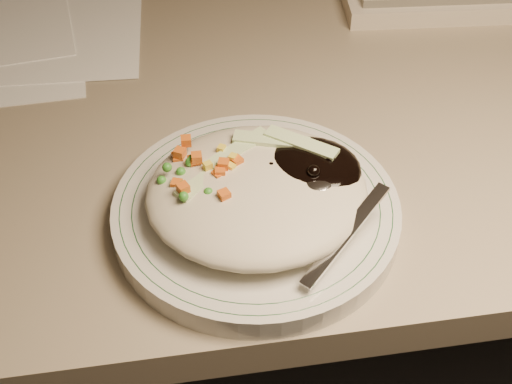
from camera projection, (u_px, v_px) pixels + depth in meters
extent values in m
cube|color=gray|center=(311.00, 87.00, 0.82)|extent=(1.40, 0.70, 0.04)
cylinder|color=silver|center=(256.00, 213.00, 0.64)|extent=(0.26, 0.26, 0.02)
torus|color=#144723|center=(256.00, 205.00, 0.63)|extent=(0.24, 0.24, 0.00)
torus|color=#144723|center=(256.00, 205.00, 0.63)|extent=(0.22, 0.22, 0.00)
ellipsoid|color=#BFB69B|center=(257.00, 193.00, 0.61)|extent=(0.19, 0.18, 0.04)
ellipsoid|color=black|center=(305.00, 171.00, 0.62)|extent=(0.10, 0.09, 0.03)
ellipsoid|color=orange|center=(202.00, 181.00, 0.62)|extent=(0.08, 0.08, 0.02)
sphere|color=black|center=(271.00, 168.00, 0.61)|extent=(0.01, 0.01, 0.01)
sphere|color=black|center=(302.00, 160.00, 0.62)|extent=(0.01, 0.01, 0.01)
sphere|color=black|center=(330.00, 160.00, 0.61)|extent=(0.01, 0.01, 0.01)
sphere|color=black|center=(319.00, 155.00, 0.63)|extent=(0.01, 0.01, 0.01)
sphere|color=black|center=(314.00, 172.00, 0.60)|extent=(0.01, 0.01, 0.01)
sphere|color=black|center=(301.00, 166.00, 0.62)|extent=(0.01, 0.01, 0.01)
sphere|color=black|center=(311.00, 156.00, 0.63)|extent=(0.01, 0.01, 0.01)
cube|color=#CE5916|center=(197.00, 158.00, 0.61)|extent=(0.01, 0.01, 0.01)
cube|color=#CE5916|center=(218.00, 182.00, 0.60)|extent=(0.01, 0.01, 0.01)
cube|color=#CE5916|center=(180.00, 153.00, 0.62)|extent=(0.01, 0.01, 0.01)
cube|color=#CE5916|center=(224.00, 164.00, 0.60)|extent=(0.01, 0.01, 0.01)
cube|color=#CE5916|center=(220.00, 172.00, 0.60)|extent=(0.01, 0.01, 0.01)
cube|color=#CE5916|center=(178.00, 157.00, 0.63)|extent=(0.01, 0.01, 0.01)
cube|color=#CE5916|center=(194.00, 161.00, 0.61)|extent=(0.01, 0.01, 0.01)
cube|color=#CE5916|center=(218.00, 176.00, 0.60)|extent=(0.01, 0.01, 0.01)
cube|color=#CE5916|center=(237.00, 162.00, 0.61)|extent=(0.01, 0.01, 0.01)
cube|color=#CE5916|center=(186.00, 141.00, 0.63)|extent=(0.01, 0.01, 0.01)
cube|color=#CE5916|center=(183.00, 188.00, 0.59)|extent=(0.01, 0.01, 0.01)
cube|color=#CE5916|center=(224.00, 195.00, 0.58)|extent=(0.01, 0.01, 0.01)
cube|color=#CE5916|center=(177.00, 185.00, 0.60)|extent=(0.01, 0.01, 0.01)
cube|color=#CE5916|center=(179.00, 160.00, 0.63)|extent=(0.01, 0.01, 0.01)
sphere|color=#388C28|center=(219.00, 169.00, 0.61)|extent=(0.01, 0.01, 0.01)
sphere|color=#388C28|center=(184.00, 196.00, 0.58)|extent=(0.01, 0.01, 0.01)
sphere|color=#388C28|center=(181.00, 172.00, 0.61)|extent=(0.01, 0.01, 0.01)
sphere|color=#388C28|center=(167.00, 167.00, 0.60)|extent=(0.01, 0.01, 0.01)
sphere|color=#388C28|center=(215.00, 166.00, 0.62)|extent=(0.01, 0.01, 0.01)
sphere|color=#388C28|center=(227.00, 193.00, 0.60)|extent=(0.01, 0.01, 0.01)
sphere|color=#388C28|center=(202.00, 177.00, 0.61)|extent=(0.01, 0.01, 0.01)
sphere|color=#388C28|center=(196.00, 194.00, 0.60)|extent=(0.01, 0.01, 0.01)
sphere|color=#388C28|center=(162.00, 180.00, 0.61)|extent=(0.01, 0.01, 0.01)
sphere|color=#388C28|center=(192.00, 159.00, 0.61)|extent=(0.01, 0.01, 0.01)
sphere|color=#388C28|center=(190.00, 162.00, 0.61)|extent=(0.01, 0.01, 0.01)
sphere|color=#388C28|center=(183.00, 185.00, 0.60)|extent=(0.01, 0.01, 0.01)
sphere|color=#388C28|center=(208.00, 192.00, 0.59)|extent=(0.01, 0.01, 0.01)
sphere|color=#388C28|center=(239.00, 152.00, 0.63)|extent=(0.01, 0.01, 0.01)
cube|color=yellow|center=(213.00, 166.00, 0.61)|extent=(0.01, 0.01, 0.01)
cube|color=yellow|center=(231.00, 168.00, 0.61)|extent=(0.01, 0.01, 0.01)
cube|color=yellow|center=(200.00, 165.00, 0.62)|extent=(0.01, 0.01, 0.01)
cube|color=yellow|center=(208.00, 166.00, 0.61)|extent=(0.01, 0.01, 0.01)
cube|color=yellow|center=(202.00, 179.00, 0.61)|extent=(0.01, 0.01, 0.01)
cube|color=yellow|center=(233.00, 158.00, 0.61)|extent=(0.01, 0.01, 0.01)
cube|color=yellow|center=(221.00, 149.00, 0.62)|extent=(0.01, 0.01, 0.01)
cube|color=yellow|center=(213.00, 178.00, 0.61)|extent=(0.01, 0.01, 0.01)
cube|color=#B2D18C|center=(239.00, 149.00, 0.63)|extent=(0.06, 0.05, 0.00)
cube|color=#B2D18C|center=(271.00, 140.00, 0.63)|extent=(0.07, 0.04, 0.00)
cube|color=#B2D18C|center=(209.00, 177.00, 0.60)|extent=(0.06, 0.06, 0.00)
cube|color=#B2D18C|center=(301.00, 143.00, 0.63)|extent=(0.06, 0.05, 0.00)
cube|color=#B2D18C|center=(264.00, 187.00, 0.60)|extent=(0.07, 0.02, 0.00)
cube|color=#B2D18C|center=(224.00, 169.00, 0.61)|extent=(0.06, 0.05, 0.00)
ellipsoid|color=silver|center=(314.00, 181.00, 0.60)|extent=(0.06, 0.06, 0.01)
cube|color=silver|center=(346.00, 234.00, 0.58)|extent=(0.09, 0.08, 0.03)
cube|color=white|center=(16.00, 35.00, 0.86)|extent=(0.31, 0.23, 0.00)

